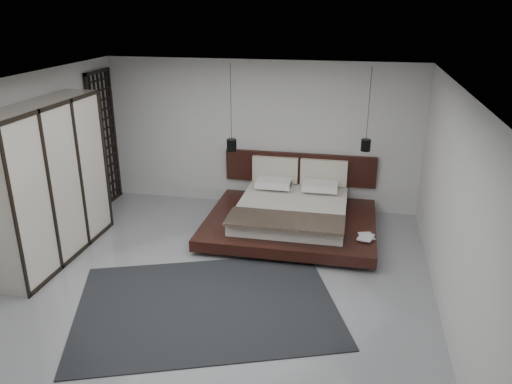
% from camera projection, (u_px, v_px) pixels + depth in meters
% --- Properties ---
extents(floor, '(6.00, 6.00, 0.00)m').
position_uv_depth(floor, '(220.00, 279.00, 7.24)').
color(floor, gray).
rests_on(floor, ground).
extents(ceiling, '(6.00, 6.00, 0.00)m').
position_uv_depth(ceiling, '(215.00, 84.00, 6.24)').
color(ceiling, white).
rests_on(ceiling, wall_back).
extents(wall_back, '(6.00, 0.00, 6.00)m').
position_uv_depth(wall_back, '(260.00, 135.00, 9.49)').
color(wall_back, beige).
rests_on(wall_back, floor).
extents(wall_front, '(6.00, 0.00, 6.00)m').
position_uv_depth(wall_front, '(117.00, 316.00, 3.99)').
color(wall_front, beige).
rests_on(wall_front, floor).
extents(wall_left, '(0.00, 6.00, 6.00)m').
position_uv_depth(wall_left, '(20.00, 174.00, 7.30)').
color(wall_left, beige).
rests_on(wall_left, floor).
extents(wall_right, '(0.00, 6.00, 6.00)m').
position_uv_depth(wall_right, '(451.00, 205.00, 6.18)').
color(wall_right, beige).
rests_on(wall_right, floor).
extents(lattice_screen, '(0.05, 0.90, 2.60)m').
position_uv_depth(lattice_screen, '(104.00, 139.00, 9.57)').
color(lattice_screen, black).
rests_on(lattice_screen, floor).
extents(bed, '(2.88, 2.43, 1.09)m').
position_uv_depth(bed, '(292.00, 214.00, 8.73)').
color(bed, black).
rests_on(bed, floor).
extents(book_lower, '(0.28, 0.33, 0.03)m').
position_uv_depth(book_lower, '(360.00, 237.00, 7.90)').
color(book_lower, '#99724C').
rests_on(book_lower, bed).
extents(book_upper, '(0.29, 0.35, 0.02)m').
position_uv_depth(book_upper, '(359.00, 236.00, 7.87)').
color(book_upper, '#99724C').
rests_on(book_upper, book_lower).
extents(pendant_left, '(0.18, 0.18, 1.56)m').
position_uv_depth(pendant_left, '(232.00, 145.00, 9.00)').
color(pendant_left, black).
rests_on(pendant_left, ceiling).
extents(pendant_right, '(0.17, 0.17, 1.42)m').
position_uv_depth(pendant_right, '(366.00, 145.00, 8.51)').
color(pendant_right, black).
rests_on(pendant_right, ceiling).
extents(wardrobe, '(0.58, 2.47, 2.42)m').
position_uv_depth(wardrobe, '(49.00, 183.00, 7.51)').
color(wardrobe, beige).
rests_on(wardrobe, floor).
extents(rug, '(3.98, 3.41, 0.01)m').
position_uv_depth(rug, '(207.00, 305.00, 6.60)').
color(rug, black).
rests_on(rug, floor).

